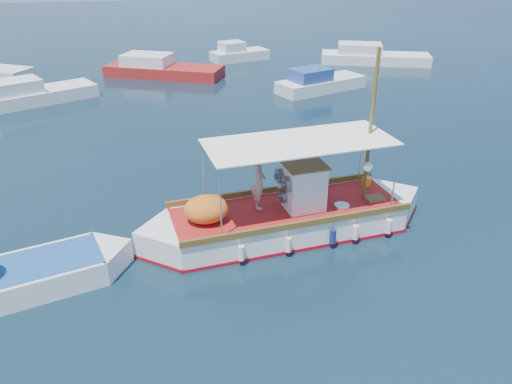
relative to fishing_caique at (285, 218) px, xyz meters
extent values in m
plane|color=black|center=(-0.57, -0.08, -0.57)|extent=(160.00, 160.00, 0.00)
cube|color=white|center=(0.07, 0.00, -0.20)|extent=(8.15, 3.47, 1.16)
cube|color=white|center=(-3.87, -0.42, -0.20)|extent=(2.62, 2.62, 1.16)
cube|color=white|center=(4.00, 0.43, -0.20)|extent=(2.62, 2.62, 1.16)
cube|color=maroon|center=(0.07, 0.00, -0.55)|extent=(8.26, 3.57, 0.19)
cube|color=#A51C19|center=(0.07, 0.00, 0.36)|extent=(8.12, 3.26, 0.06)
cube|color=brown|center=(-0.08, 1.32, 0.48)|extent=(7.98, 0.97, 0.21)
cube|color=brown|center=(0.21, -1.32, 0.48)|extent=(7.98, 0.97, 0.21)
cube|color=white|center=(0.59, 0.06, 1.17)|extent=(1.41, 1.50, 1.58)
cube|color=brown|center=(0.59, 0.06, 1.99)|extent=(1.52, 1.62, 0.06)
cylinder|color=slate|center=(-0.06, -0.35, 1.48)|extent=(0.29, 0.55, 0.53)
cylinder|color=slate|center=(-0.13, 0.32, 1.48)|extent=(0.29, 0.55, 0.53)
cylinder|color=slate|center=(-0.09, -0.01, 0.90)|extent=(0.29, 0.55, 0.53)
cylinder|color=brown|center=(3.00, 0.32, 3.01)|extent=(0.14, 0.14, 5.27)
cylinder|color=brown|center=(2.16, 0.23, 2.59)|extent=(1.90, 0.29, 0.08)
cylinder|color=silver|center=(-2.68, 0.87, 1.56)|extent=(0.05, 0.05, 2.37)
cylinder|color=silver|center=(-2.43, -1.43, 1.56)|extent=(0.05, 0.05, 2.37)
cylinder|color=silver|center=(3.29, 1.52, 1.56)|extent=(0.05, 0.05, 2.37)
cylinder|color=silver|center=(3.54, -0.79, 1.56)|extent=(0.05, 0.05, 2.37)
cube|color=white|center=(0.43, 0.04, 2.77)|extent=(6.46, 3.19, 0.04)
ellipsoid|color=orange|center=(-2.77, -0.30, 0.82)|extent=(1.60, 1.41, 0.89)
cube|color=#FCA616|center=(1.37, 0.73, 0.59)|extent=(0.28, 0.22, 0.42)
cylinder|color=#FCA616|center=(3.45, 1.11, 0.56)|extent=(0.35, 0.35, 0.36)
cube|color=brown|center=(3.26, -0.08, 0.44)|extent=(0.73, 0.55, 0.13)
cylinder|color=#B2B2B2|center=(1.91, -0.38, 0.44)|extent=(0.58, 0.58, 0.13)
cylinder|color=white|center=(2.49, -0.85, 2.10)|extent=(0.32, 0.07, 0.32)
cylinder|color=white|center=(-1.87, -1.69, -0.10)|extent=(0.23, 0.23, 0.51)
cylinder|color=navy|center=(1.27, -1.35, -0.10)|extent=(0.23, 0.23, 0.51)
cylinder|color=white|center=(3.37, -1.12, -0.10)|extent=(0.23, 0.23, 0.51)
imported|color=#A89F8B|center=(-0.90, 0.30, 1.38)|extent=(0.54, 0.76, 1.98)
cube|color=white|center=(-8.65, -1.63, -0.29)|extent=(5.51, 3.35, 1.01)
cube|color=white|center=(-6.18, -0.93, -0.29)|extent=(1.93, 1.93, 1.01)
cube|color=#1E4D89|center=(-8.65, -1.63, 0.19)|extent=(5.45, 3.14, 0.06)
cube|color=silver|center=(-11.41, 18.57, -0.27)|extent=(7.65, 5.48, 1.00)
cube|color=silver|center=(-12.40, 18.07, 0.63)|extent=(3.55, 3.15, 0.80)
cube|color=#A31E1B|center=(-3.10, 23.85, -0.27)|extent=(9.14, 6.29, 1.00)
cube|color=silver|center=(-4.30, 24.42, 0.63)|extent=(4.20, 3.66, 0.80)
cube|color=silver|center=(7.22, 17.59, -0.27)|extent=(6.68, 4.30, 1.00)
cube|color=#29478B|center=(6.33, 17.25, 0.63)|extent=(3.02, 2.64, 0.80)
cube|color=silver|center=(14.38, 24.74, -0.27)|extent=(9.21, 5.46, 1.00)
cube|color=silver|center=(13.13, 25.20, 0.63)|extent=(4.08, 3.28, 0.80)
cube|color=silver|center=(3.51, 28.35, -0.27)|extent=(5.24, 3.34, 1.00)
cube|color=silver|center=(2.81, 28.14, 0.63)|extent=(2.36, 2.20, 0.80)
camera|label=1|loc=(-4.12, -14.58, 8.65)|focal=35.00mm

